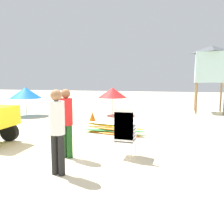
% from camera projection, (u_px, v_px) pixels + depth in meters
% --- Properties ---
extents(ground, '(80.00, 80.00, 0.00)m').
position_uv_depth(ground, '(65.00, 158.00, 5.87)').
color(ground, beige).
extents(stacked_plastic_chairs, '(0.48, 0.48, 1.29)m').
position_uv_depth(stacked_plastic_chairs, '(125.00, 129.00, 5.78)').
color(stacked_plastic_chairs, white).
rests_on(stacked_plastic_chairs, ground).
extents(surfboard_pile, '(2.55, 0.84, 0.40)m').
position_uv_depth(surfboard_pile, '(112.00, 128.00, 8.57)').
color(surfboard_pile, orange).
rests_on(surfboard_pile, ground).
extents(lifeguard_near_center, '(0.32, 0.32, 1.79)m').
position_uv_depth(lifeguard_near_center, '(57.00, 126.00, 4.69)').
color(lifeguard_near_center, black).
rests_on(lifeguard_near_center, ground).
extents(lifeguard_near_right, '(0.32, 0.32, 1.76)m').
position_uv_depth(lifeguard_near_right, '(66.00, 119.00, 5.77)').
color(lifeguard_near_right, '#194C19').
rests_on(lifeguard_near_right, ground).
extents(lifeguard_tower, '(1.98, 1.98, 4.14)m').
position_uv_depth(lifeguard_tower, '(211.00, 64.00, 14.08)').
color(lifeguard_tower, olive).
rests_on(lifeguard_tower, ground).
extents(beach_umbrella_left, '(1.78, 1.78, 1.63)m').
position_uv_depth(beach_umbrella_left, '(26.00, 93.00, 12.95)').
color(beach_umbrella_left, beige).
rests_on(beach_umbrella_left, ground).
extents(beach_umbrella_mid, '(1.68, 1.68, 1.60)m').
position_uv_depth(beach_umbrella_mid, '(112.00, 93.00, 13.26)').
color(beach_umbrella_mid, beige).
rests_on(beach_umbrella_mid, ground).
extents(traffic_cone_near, '(0.38, 0.38, 0.55)m').
position_uv_depth(traffic_cone_near, '(92.00, 118.00, 10.65)').
color(traffic_cone_near, orange).
rests_on(traffic_cone_near, ground).
extents(traffic_cone_far, '(0.34, 0.34, 0.48)m').
position_uv_depth(traffic_cone_far, '(60.00, 133.00, 7.59)').
color(traffic_cone_far, orange).
rests_on(traffic_cone_far, ground).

